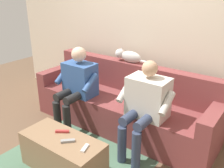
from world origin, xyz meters
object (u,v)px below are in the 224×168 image
(cat_on_backrest, at_px, (128,56))
(remote_white, at_px, (85,148))
(remote_red, at_px, (62,131))
(remote_gray, at_px, (68,141))
(couch, at_px, (123,106))
(person_right_seated, at_px, (77,83))
(coffee_table, at_px, (63,154))
(person_left_seated, at_px, (145,102))

(cat_on_backrest, relative_size, remote_white, 4.47)
(remote_red, bearing_deg, remote_gray, 118.62)
(couch, relative_size, person_right_seated, 2.30)
(coffee_table, xyz_separation_m, remote_red, (0.07, -0.08, 0.21))
(couch, height_order, remote_gray, couch)
(coffee_table, height_order, person_right_seated, person_right_seated)
(person_right_seated, distance_m, cat_on_backrest, 0.78)
(person_left_seated, xyz_separation_m, remote_white, (0.20, 0.78, -0.23))
(remote_gray, relative_size, remote_white, 1.14)
(coffee_table, xyz_separation_m, person_right_seated, (0.51, -0.78, 0.43))
(coffee_table, bearing_deg, person_left_seated, -122.81)
(cat_on_backrest, bearing_deg, couch, 112.13)
(coffee_table, xyz_separation_m, cat_on_backrest, (0.10, -1.36, 0.74))
(remote_white, distance_m, remote_red, 0.39)
(cat_on_backrest, height_order, remote_white, cat_on_backrest)
(person_right_seated, distance_m, remote_gray, 1.02)
(couch, bearing_deg, person_right_seated, 33.89)
(person_left_seated, height_order, remote_white, person_left_seated)
(coffee_table, relative_size, remote_white, 7.38)
(person_right_seated, xyz_separation_m, remote_gray, (-0.61, 0.78, -0.23))
(cat_on_backrest, bearing_deg, coffee_table, 94.15)
(person_right_seated, bearing_deg, person_left_seated, -179.13)
(couch, relative_size, remote_gray, 18.13)
(remote_gray, bearing_deg, coffee_table, 130.59)
(cat_on_backrest, bearing_deg, person_right_seated, 54.91)
(cat_on_backrest, distance_m, remote_red, 1.39)
(couch, xyz_separation_m, remote_red, (0.07, 1.04, 0.10))
(person_left_seated, distance_m, person_right_seated, 1.02)
(cat_on_backrest, relative_size, remote_red, 3.87)
(remote_red, bearing_deg, cat_on_backrest, -123.65)
(person_right_seated, bearing_deg, coffee_table, 123.33)
(remote_white, xyz_separation_m, remote_red, (0.38, -0.07, 0.00))
(coffee_table, relative_size, cat_on_backrest, 1.65)
(person_right_seated, bearing_deg, remote_gray, 127.78)
(person_left_seated, xyz_separation_m, remote_gray, (0.41, 0.80, -0.23))
(couch, distance_m, remote_gray, 1.14)
(coffee_table, distance_m, remote_white, 0.37)
(person_right_seated, relative_size, remote_gray, 7.88)
(remote_gray, bearing_deg, couch, 49.72)
(coffee_table, xyz_separation_m, person_left_seated, (-0.51, -0.79, 0.44))
(coffee_table, distance_m, remote_gray, 0.23)
(couch, bearing_deg, cat_on_backrest, -67.87)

